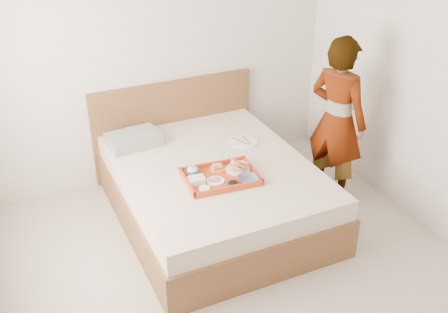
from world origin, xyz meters
name	(u,v)px	position (x,y,z in m)	size (l,w,h in m)	color
ground	(253,291)	(0.00, 0.00, 0.00)	(3.50, 4.00, 0.01)	#BDB1A0
wall_back	(156,47)	(0.00, 2.00, 1.30)	(3.50, 0.01, 2.60)	silver
bed	(214,191)	(0.13, 1.00, 0.27)	(1.65, 2.00, 0.53)	brown
headboard	(174,126)	(0.13, 1.97, 0.47)	(1.65, 0.06, 0.95)	brown
pillow	(134,139)	(-0.38, 1.64, 0.59)	(0.46, 0.31, 0.11)	gray
tray	(221,176)	(0.09, 0.76, 0.56)	(0.59, 0.43, 0.05)	red
prawn_plate	(238,169)	(0.27, 0.81, 0.55)	(0.20, 0.20, 0.01)	white
navy_bowl_big	(248,179)	(0.26, 0.61, 0.57)	(0.17, 0.17, 0.04)	#18294C
sauce_dish	(233,184)	(0.12, 0.60, 0.56)	(0.09, 0.09, 0.03)	black
meat_plate	(216,181)	(0.03, 0.72, 0.55)	(0.14, 0.14, 0.01)	white
bread_plate	(218,169)	(0.12, 0.89, 0.55)	(0.14, 0.14, 0.01)	orange
salad_bowl	(193,172)	(-0.10, 0.91, 0.57)	(0.13, 0.13, 0.04)	#18294C
plastic_tub	(197,180)	(-0.12, 0.76, 0.57)	(0.12, 0.10, 0.05)	silver
cheese_round	(204,189)	(-0.11, 0.63, 0.56)	(0.09, 0.09, 0.03)	white
dinner_plate	(244,142)	(0.55, 1.26, 0.54)	(0.26, 0.26, 0.01)	white
person	(337,121)	(1.27, 0.86, 0.78)	(0.57, 0.37, 1.55)	white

